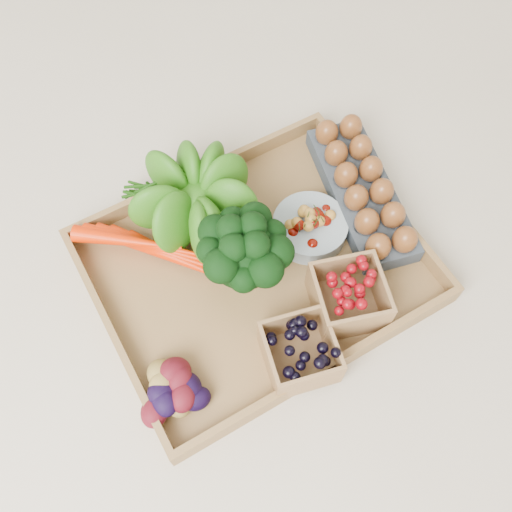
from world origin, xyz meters
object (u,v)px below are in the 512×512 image
tray (256,270)px  egg_carton (361,193)px  cherry_bowl (310,228)px  broccoli (244,263)px

tray → egg_carton: (0.24, 0.03, 0.03)m
tray → cherry_bowl: cherry_bowl is taller
egg_carton → tray: bearing=-159.4°
tray → cherry_bowl: size_ratio=4.05×
tray → broccoli: 0.08m
cherry_bowl → egg_carton: (0.12, 0.02, 0.00)m
egg_carton → cherry_bowl: bearing=-159.3°
tray → egg_carton: 0.25m
broccoli → egg_carton: (0.27, 0.04, -0.04)m
broccoli → egg_carton: 0.28m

